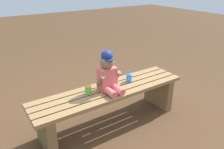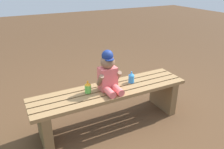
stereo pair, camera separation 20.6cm
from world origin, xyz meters
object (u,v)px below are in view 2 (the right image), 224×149
object	(u,v)px
child_figure	(108,73)
sippy_cup_left	(88,87)
park_bench	(111,100)
sippy_cup_right	(131,77)

from	to	relation	value
child_figure	sippy_cup_left	world-z (taller)	child_figure
park_bench	child_figure	distance (m)	0.31
sippy_cup_left	sippy_cup_right	xyz separation A→B (m)	(0.49, 0.00, 0.00)
park_bench	sippy_cup_left	distance (m)	0.30
child_figure	sippy_cup_right	world-z (taller)	child_figure
sippy_cup_left	sippy_cup_right	size ratio (longest dim) A/B	1.00
sippy_cup_left	sippy_cup_right	bearing A→B (deg)	0.00
park_bench	sippy_cup_right	bearing A→B (deg)	7.05
child_figure	sippy_cup_left	bearing A→B (deg)	170.58
sippy_cup_left	sippy_cup_right	distance (m)	0.49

